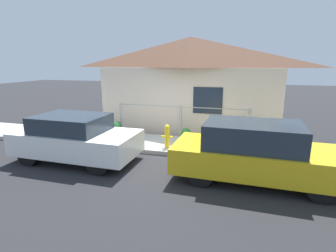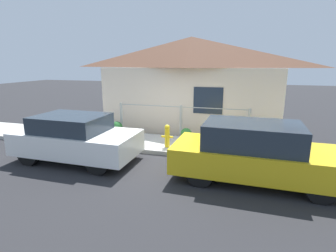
{
  "view_description": "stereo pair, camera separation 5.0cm",
  "coord_description": "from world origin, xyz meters",
  "px_view_note": "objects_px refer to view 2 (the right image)",
  "views": [
    {
      "loc": [
        2.08,
        -7.48,
        2.87
      ],
      "look_at": [
        -0.09,
        0.3,
        0.9
      ],
      "focal_mm": 28.0,
      "sensor_mm": 36.0,
      "label": 1
    },
    {
      "loc": [
        2.13,
        -7.46,
        2.87
      ],
      "look_at": [
        -0.09,
        0.3,
        0.9
      ],
      "focal_mm": 28.0,
      "sensor_mm": 36.0,
      "label": 2
    }
  ],
  "objects_px": {
    "potted_plant_near_hydrant": "(186,134)",
    "car_left": "(76,138)",
    "car_right": "(256,153)",
    "potted_plant_by_fence": "(117,128)",
    "fire_hydrant": "(167,135)"
  },
  "relations": [
    {
      "from": "potted_plant_near_hydrant",
      "to": "fire_hydrant",
      "type": "bearing_deg",
      "value": -126.34
    },
    {
      "from": "car_right",
      "to": "potted_plant_by_fence",
      "type": "xyz_separation_m",
      "value": [
        -4.96,
        2.42,
        -0.3
      ]
    },
    {
      "from": "fire_hydrant",
      "to": "potted_plant_near_hydrant",
      "type": "distance_m",
      "value": 0.84
    },
    {
      "from": "car_right",
      "to": "potted_plant_near_hydrant",
      "type": "relative_size",
      "value": 8.18
    },
    {
      "from": "fire_hydrant",
      "to": "car_left",
      "type": "bearing_deg",
      "value": -146.87
    },
    {
      "from": "fire_hydrant",
      "to": "potted_plant_by_fence",
      "type": "height_order",
      "value": "fire_hydrant"
    },
    {
      "from": "car_left",
      "to": "potted_plant_near_hydrant",
      "type": "bearing_deg",
      "value": 38.81
    },
    {
      "from": "car_left",
      "to": "car_right",
      "type": "bearing_deg",
      "value": 1.07
    },
    {
      "from": "fire_hydrant",
      "to": "car_right",
      "type": "bearing_deg",
      "value": -29.83
    },
    {
      "from": "potted_plant_near_hydrant",
      "to": "potted_plant_by_fence",
      "type": "bearing_deg",
      "value": 175.73
    },
    {
      "from": "potted_plant_near_hydrant",
      "to": "car_left",
      "type": "bearing_deg",
      "value": -142.25
    },
    {
      "from": "car_right",
      "to": "car_left",
      "type": "bearing_deg",
      "value": -178.28
    },
    {
      "from": "fire_hydrant",
      "to": "potted_plant_by_fence",
      "type": "distance_m",
      "value": 2.43
    },
    {
      "from": "car_left",
      "to": "car_right",
      "type": "distance_m",
      "value": 5.07
    },
    {
      "from": "car_right",
      "to": "fire_hydrant",
      "type": "distance_m",
      "value": 3.11
    }
  ]
}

